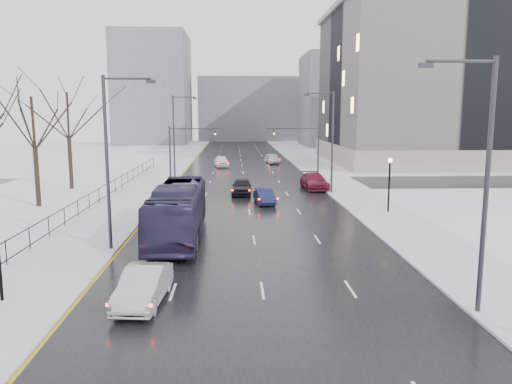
{
  "coord_description": "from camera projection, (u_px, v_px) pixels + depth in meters",
  "views": [
    {
      "loc": [
        -1.25,
        -8.4,
        7.92
      ],
      "look_at": [
        0.29,
        25.76,
        2.5
      ],
      "focal_mm": 35.0,
      "sensor_mm": 36.0,
      "label": 1
    }
  ],
  "objects": [
    {
      "name": "iron_fence",
      "position": [
        82.0,
        205.0,
        38.47
      ],
      "size": [
        0.06,
        70.0,
        1.3
      ],
      "color": "black",
      "rests_on": "sidewalk_left"
    },
    {
      "name": "lamppost_r_mid",
      "position": [
        389.0,
        177.0,
        39.21
      ],
      "size": [
        0.36,
        0.36,
        4.28
      ],
      "color": "black",
      "rests_on": "sidewalk_right"
    },
    {
      "name": "streetlight_r_mid",
      "position": [
        330.0,
        137.0,
        48.53
      ],
      "size": [
        2.95,
        0.25,
        10.0
      ],
      "color": "#2D2D33",
      "rests_on": "ground"
    },
    {
      "name": "sidewalk_right",
      "position": [
        318.0,
        170.0,
        69.24
      ],
      "size": [
        5.0,
        150.0,
        0.16
      ],
      "primitive_type": "cube",
      "color": "silver",
      "rests_on": "ground"
    },
    {
      "name": "bldg_far_right",
      "position": [
        352.0,
        100.0,
        122.57
      ],
      "size": [
        24.0,
        20.0,
        22.0
      ],
      "primitive_type": "cube",
      "color": "slate",
      "rests_on": "ground"
    },
    {
      "name": "sedan_center_near",
      "position": [
        241.0,
        186.0,
        48.76
      ],
      "size": [
        2.08,
        4.76,
        1.6
      ],
      "primitive_type": "imported",
      "rotation": [
        0.0,
        0.0,
        -0.04
      ],
      "color": "black",
      "rests_on": "road"
    },
    {
      "name": "sedan_right_near",
      "position": [
        264.0,
        196.0,
        43.72
      ],
      "size": [
        1.87,
        4.16,
        1.33
      ],
      "primitive_type": "imported",
      "rotation": [
        0.0,
        0.0,
        0.12
      ],
      "color": "#181C48",
      "rests_on": "road"
    },
    {
      "name": "mast_signal_left",
      "position": [
        179.0,
        147.0,
        55.97
      ],
      "size": [
        6.1,
        0.33,
        6.5
      ],
      "color": "#2D2D33",
      "rests_on": "ground"
    },
    {
      "name": "road",
      "position": [
        243.0,
        171.0,
        68.78
      ],
      "size": [
        16.0,
        150.0,
        0.04
      ],
      "primitive_type": "cube",
      "color": "black",
      "rests_on": "ground"
    },
    {
      "name": "no_uturn_sign",
      "position": [
        332.0,
        166.0,
        53.05
      ],
      "size": [
        0.6,
        0.06,
        2.7
      ],
      "color": "#2D2D33",
      "rests_on": "sidewalk_right"
    },
    {
      "name": "civic_building",
      "position": [
        458.0,
        92.0,
        80.42
      ],
      "size": [
        41.0,
        31.0,
        24.8
      ],
      "color": "gray",
      "rests_on": "ground"
    },
    {
      "name": "streetlight_r_near",
      "position": [
        482.0,
        174.0,
        18.93
      ],
      "size": [
        2.95,
        0.25,
        10.0
      ],
      "color": "#2D2D33",
      "rests_on": "ground"
    },
    {
      "name": "bus",
      "position": [
        178.0,
        211.0,
        31.63
      ],
      "size": [
        2.93,
        12.26,
        3.41
      ],
      "primitive_type": "imported",
      "rotation": [
        0.0,
        0.0,
        0.01
      ],
      "color": "#292344",
      "rests_on": "road"
    },
    {
      "name": "mast_signal_right",
      "position": [
        309.0,
        147.0,
        56.62
      ],
      "size": [
        6.1,
        0.33,
        6.5
      ],
      "color": "#2D2D33",
      "rests_on": "ground"
    },
    {
      "name": "park_strip",
      "position": [
        96.0,
        171.0,
        67.89
      ],
      "size": [
        14.0,
        150.0,
        0.12
      ],
      "primitive_type": "cube",
      "color": "white",
      "rests_on": "ground"
    },
    {
      "name": "sedan_right_far",
      "position": [
        314.0,
        181.0,
        52.28
      ],
      "size": [
        2.63,
        5.79,
        1.64
      ],
      "primitive_type": "imported",
      "rotation": [
        0.0,
        0.0,
        0.06
      ],
      "color": "maroon",
      "rests_on": "road"
    },
    {
      "name": "cross_road",
      "position": [
        245.0,
        183.0,
        56.94
      ],
      "size": [
        130.0,
        10.0,
        0.04
      ],
      "primitive_type": "cube",
      "color": "black",
      "rests_on": "ground"
    },
    {
      "name": "bldg_far_left",
      "position": [
        153.0,
        89.0,
        129.75
      ],
      "size": [
        18.0,
        22.0,
        28.0
      ],
      "primitive_type": "cube",
      "color": "slate",
      "rests_on": "ground"
    },
    {
      "name": "tree_park_d",
      "position": [
        39.0,
        207.0,
        42.34
      ],
      "size": [
        8.75,
        8.75,
        12.5
      ],
      "primitive_type": null,
      "color": "black",
      "rests_on": "ground"
    },
    {
      "name": "tree_park_e",
      "position": [
        72.0,
        190.0,
        52.19
      ],
      "size": [
        9.45,
        9.45,
        13.5
      ],
      "primitive_type": null,
      "color": "black",
      "rests_on": "ground"
    },
    {
      "name": "bldg_far_center",
      "position": [
        251.0,
        109.0,
        146.49
      ],
      "size": [
        30.0,
        18.0,
        18.0
      ],
      "primitive_type": "cube",
      "color": "slate",
      "rests_on": "ground"
    },
    {
      "name": "streetlight_l_near",
      "position": [
        111.0,
        154.0,
        28.08
      ],
      "size": [
        2.95,
        0.25,
        10.0
      ],
      "color": "#2D2D33",
      "rests_on": "ground"
    },
    {
      "name": "streetlight_l_far",
      "position": [
        176.0,
        133.0,
        59.65
      ],
      "size": [
        2.95,
        0.25,
        10.0
      ],
      "color": "#2D2D33",
      "rests_on": "ground"
    },
    {
      "name": "sedan_left_near",
      "position": [
        144.0,
        286.0,
        20.79
      ],
      "size": [
        1.96,
        4.7,
        1.51
      ],
      "primitive_type": "imported",
      "rotation": [
        0.0,
        0.0,
        -0.08
      ],
      "color": "#B1B1B6",
      "rests_on": "road"
    },
    {
      "name": "sidewalk_left",
      "position": [
        166.0,
        171.0,
        68.31
      ],
      "size": [
        5.0,
        150.0,
        0.16
      ],
      "primitive_type": "cube",
      "color": "silver",
      "rests_on": "ground"
    },
    {
      "name": "sedan_right_distant",
      "position": [
        272.0,
        159.0,
        78.93
      ],
      "size": [
        2.08,
        4.53,
        1.44
      ],
      "primitive_type": "imported",
      "rotation": [
        0.0,
        0.0,
        0.13
      ],
      "color": "#ADACB0",
      "rests_on": "road"
    },
    {
      "name": "sedan_center_far",
      "position": [
        221.0,
        161.0,
        73.88
      ],
      "size": [
        2.51,
        5.02,
        1.64
      ],
      "primitive_type": "imported",
      "rotation": [
        0.0,
        0.0,
        0.12
      ],
      "color": "white",
      "rests_on": "road"
    }
  ]
}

